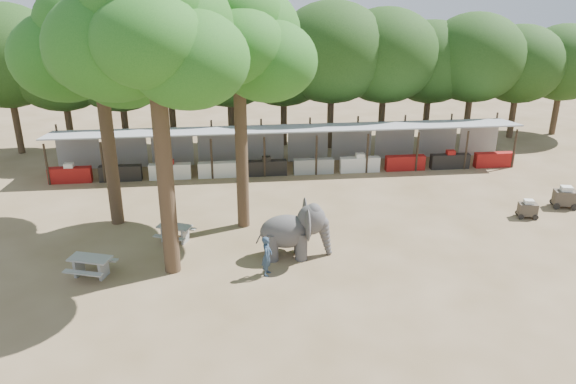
{
  "coord_description": "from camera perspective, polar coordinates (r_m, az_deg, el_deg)",
  "views": [
    {
      "loc": [
        -3.58,
        -18.29,
        11.23
      ],
      "look_at": [
        -1.0,
        5.0,
        2.0
      ],
      "focal_mm": 35.0,
      "sensor_mm": 36.0,
      "label": 1
    }
  ],
  "objects": [
    {
      "name": "vendor_stalls",
      "position": [
        33.85,
        0.04,
        4.24
      ],
      "size": [
        28.0,
        2.99,
        2.8
      ],
      "color": "gray",
      "rests_on": "ground"
    },
    {
      "name": "picnic_table_far",
      "position": [
        25.48,
        -11.43,
        -3.9
      ],
      "size": [
        1.89,
        1.81,
        0.74
      ],
      "rotation": [
        0.0,
        0.0,
        -0.41
      ],
      "color": "gray",
      "rests_on": "ground"
    },
    {
      "name": "ground",
      "position": [
        21.76,
        4.13,
        -9.64
      ],
      "size": [
        100.0,
        100.0,
        0.0
      ],
      "primitive_type": "plane",
      "color": "brown",
      "rests_on": "ground"
    },
    {
      "name": "backdrop_trees",
      "position": [
        37.89,
        -0.85,
        12.82
      ],
      "size": [
        46.46,
        5.95,
        8.33
      ],
      "color": "#332316",
      "rests_on": "ground"
    },
    {
      "name": "handler",
      "position": [
        22.17,
        -2.15,
        -6.5
      ],
      "size": [
        0.55,
        0.68,
        1.65
      ],
      "primitive_type": "imported",
      "rotation": [
        0.0,
        0.0,
        1.29
      ],
      "color": "#26384C",
      "rests_on": "ground"
    },
    {
      "name": "cart_back",
      "position": [
        31.74,
        26.31,
        -0.46
      ],
      "size": [
        1.32,
        1.03,
        1.14
      ],
      "rotation": [
        0.0,
        0.0,
        -0.25
      ],
      "color": "#362D24",
      "rests_on": "ground"
    },
    {
      "name": "yard_tree_back",
      "position": [
        24.63,
        -5.44,
        15.14
      ],
      "size": [
        7.1,
        6.9,
        11.36
      ],
      "color": "#332316",
      "rests_on": "ground"
    },
    {
      "name": "elephant",
      "position": [
        23.42,
        0.72,
        -3.91
      ],
      "size": [
        3.08,
        2.37,
        2.36
      ],
      "rotation": [
        0.0,
        0.0,
        -0.04
      ],
      "color": "#3E3B3B",
      "rests_on": "ground"
    },
    {
      "name": "yard_tree_center",
      "position": [
        20.73,
        -13.87,
        15.31
      ],
      "size": [
        7.1,
        6.9,
        12.04
      ],
      "color": "#332316",
      "rests_on": "ground"
    },
    {
      "name": "yard_tree_left",
      "position": [
        26.25,
        -19.06,
        13.75
      ],
      "size": [
        7.1,
        6.9,
        11.02
      ],
      "color": "#332316",
      "rests_on": "ground"
    },
    {
      "name": "cart_front",
      "position": [
        29.73,
        23.17,
        -1.57
      ],
      "size": [
        1.05,
        0.79,
        0.93
      ],
      "rotation": [
        0.0,
        0.0,
        -0.2
      ],
      "color": "#362D24",
      "rests_on": "ground"
    },
    {
      "name": "picnic_table_near",
      "position": [
        23.52,
        -19.41,
        -6.9
      ],
      "size": [
        2.0,
        1.9,
        0.81
      ],
      "rotation": [
        0.0,
        0.0,
        -0.32
      ],
      "color": "gray",
      "rests_on": "ground"
    }
  ]
}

